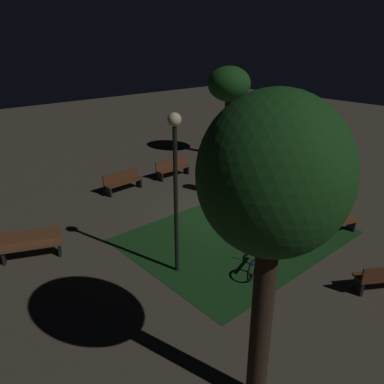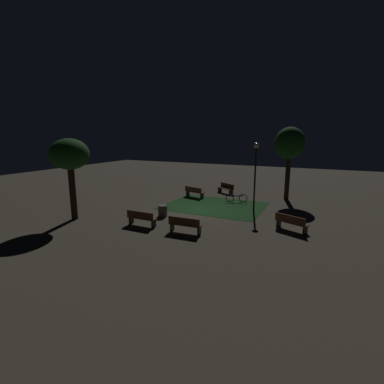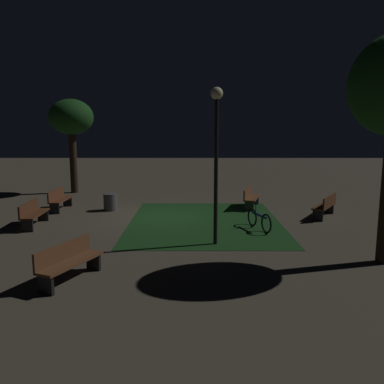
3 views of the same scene
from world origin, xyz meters
name	(u,v)px [view 3 (image 3 of 3)]	position (x,y,z in m)	size (l,w,h in m)	color
ground_plane	(164,217)	(0.00, 0.00, 0.00)	(60.00, 60.00, 0.00)	#4C4438
grass_lawn	(205,222)	(0.72, 1.57, 0.01)	(7.11, 5.56, 0.01)	#194219
bench_front_right	(59,199)	(-1.41, -4.59, 0.48)	(1.81, 0.51, 0.88)	brown
bench_front_left	(33,213)	(1.41, -4.59, 0.48)	(1.82, 0.55, 0.88)	#512D19
bench_by_lamp	(68,261)	(6.48, -1.74, 0.48)	(1.84, 1.17, 0.88)	brown
bench_path_side	(250,197)	(-1.91, 3.65, 0.48)	(1.86, 0.97, 0.88)	brown
bench_back_row	(326,205)	(-0.02, 6.34, 0.48)	(1.77, 1.38, 0.88)	#512D19
tree_back_right	(71,119)	(-5.95, -5.29, 3.92)	(2.31, 2.31, 4.96)	#2D2116
lamp_post_plaza_east	(216,140)	(3.58, 1.81, 3.15)	(0.36, 0.36, 4.64)	black
trash_bin	(111,202)	(-1.32, -2.38, 0.36)	(0.58, 0.58, 0.72)	#4C4C4C
bicycle	(259,220)	(1.84, 3.41, 0.34)	(1.61, 0.60, 0.93)	black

